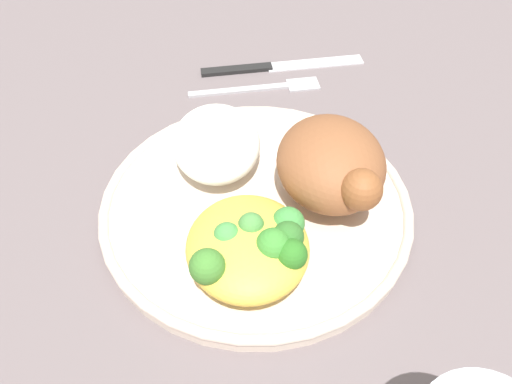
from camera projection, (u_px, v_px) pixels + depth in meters
The scene contains 7 objects.
ground_plane at pixel (256, 214), 0.47m from camera, with size 2.00×2.00×0.00m, color #655A5C.
plate at pixel (256, 207), 0.46m from camera, with size 0.26×0.26×0.02m.
roasted_chicken at pixel (332, 164), 0.44m from camera, with size 0.11×0.09×0.06m.
rice_pile at pixel (216, 143), 0.48m from camera, with size 0.10×0.08×0.04m, color white.
mac_cheese_with_broccoli at pixel (251, 246), 0.40m from camera, with size 0.10×0.09×0.04m.
fork at pixel (263, 87), 0.59m from camera, with size 0.02×0.14×0.01m.
knife at pixel (267, 66), 0.62m from camera, with size 0.03×0.19×0.01m.
Camera 1 is at (0.31, -0.03, 0.35)m, focal length 38.63 mm.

